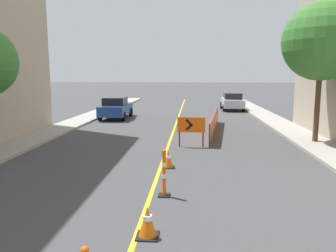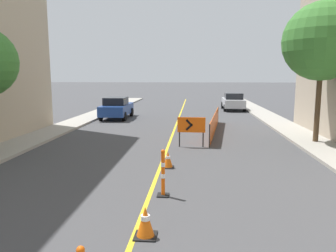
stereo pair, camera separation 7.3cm
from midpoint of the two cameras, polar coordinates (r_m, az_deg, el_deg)
name	(u,v)px [view 2 (the right image)]	position (r m, az deg, el deg)	size (l,w,h in m)	color
lane_stripe	(176,126)	(20.81, 1.46, 0.01)	(0.12, 46.89, 0.01)	gold
sidewalk_left	(72,124)	(22.23, -16.25, 0.38)	(1.86, 46.89, 0.13)	#9E998E
sidewalk_right	(285,126)	(21.52, 19.77, -0.06)	(1.86, 46.89, 0.13)	#9E998E
traffic_cone_second	(145,222)	(6.81, -3.65, -16.33)	(0.45, 0.45, 0.63)	black
traffic_cone_third	(168,160)	(11.48, 0.18, -5.88)	(0.40, 0.40, 0.58)	black
delineator_post_rear	(163,176)	(8.80, -0.63, -8.67)	(0.32, 0.32, 1.28)	black
arrow_barricade_primary	(191,126)	(14.67, 4.23, 0.01)	(1.25, 0.10, 1.34)	#EF560C
safety_mesh_fence	(215,123)	(18.65, 8.24, 0.52)	(0.98, 8.09, 1.06)	#EF560C
parked_car_curb_near	(117,108)	(24.68, -8.86, 3.16)	(1.94, 4.33, 1.59)	navy
parked_car_curb_mid	(233,101)	(30.89, 11.35, 4.22)	(1.94, 4.32, 1.59)	#B7B7BC
street_tree_right_near	(322,42)	(16.68, 25.40, 13.13)	(3.52, 3.52, 6.34)	#4C3823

